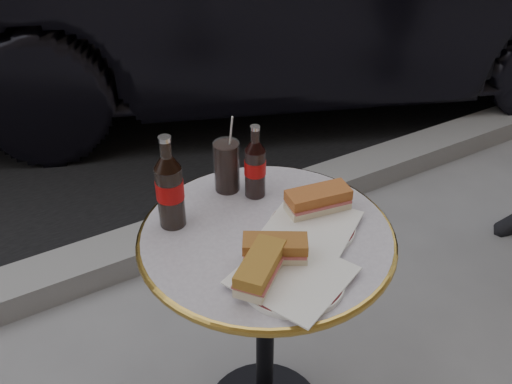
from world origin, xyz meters
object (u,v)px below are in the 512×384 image
bistro_table (265,336)px  plate_left (292,278)px  plate_right (312,226)px  cola_glass (227,166)px  cola_bottle_right (255,161)px  cola_bottle_left (169,182)px

bistro_table → plate_left: bearing=-102.8°
bistro_table → plate_right: (0.10, -0.04, 0.37)m
cola_glass → cola_bottle_right: bearing=-49.8°
cola_bottle_left → cola_bottle_right: bearing=1.6°
bistro_table → cola_bottle_right: bearing=69.4°
bistro_table → plate_right: plate_right is taller
plate_left → cola_bottle_right: bearing=73.4°
plate_left → plate_right: 0.19m
plate_right → cola_bottle_left: 0.36m
plate_left → cola_bottle_left: (-0.14, 0.32, 0.11)m
cola_bottle_right → bistro_table: bearing=-110.6°
bistro_table → cola_glass: cola_glass is taller
plate_right → cola_bottle_right: size_ratio=1.03×
bistro_table → cola_bottle_left: bearing=140.8°
bistro_table → plate_right: size_ratio=3.51×
bistro_table → plate_left: (-0.04, -0.17, 0.37)m
bistro_table → cola_glass: bearing=88.1°
plate_right → cola_glass: 0.28m
plate_left → cola_glass: (0.05, 0.38, 0.06)m
cola_bottle_right → cola_glass: bearing=130.2°
plate_left → cola_bottle_right: cola_bottle_right is taller
plate_right → cola_glass: bearing=110.6°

